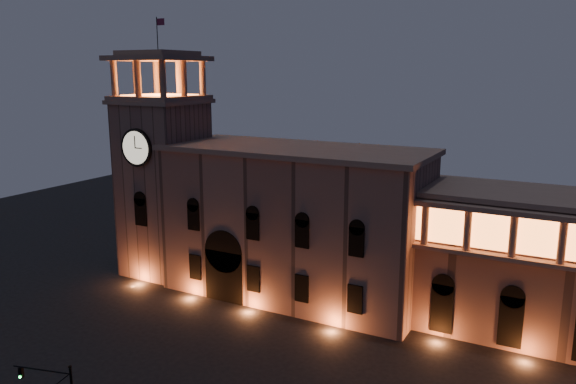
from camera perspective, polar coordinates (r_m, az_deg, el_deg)
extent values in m
cube|color=#7F5D53|center=(65.34, 0.71, -3.33)|extent=(30.00, 12.00, 17.00)
cube|color=gray|center=(63.56, 0.73, 4.34)|extent=(30.80, 12.80, 0.60)
cube|color=black|center=(65.59, -6.22, -8.39)|extent=(5.00, 1.40, 6.00)
cylinder|color=black|center=(64.61, -6.28, -5.90)|extent=(5.00, 1.40, 5.00)
cube|color=orange|center=(65.51, -6.32, -8.61)|extent=(4.20, 0.20, 5.00)
cube|color=#7F5D53|center=(74.14, -12.43, 0.24)|extent=(9.00, 9.00, 22.00)
cube|color=gray|center=(72.72, -12.83, 8.95)|extent=(9.80, 9.80, 0.50)
cylinder|color=black|center=(69.73, -15.15, 4.37)|extent=(4.60, 0.35, 4.60)
cylinder|color=beige|center=(69.63, -15.23, 4.35)|extent=(4.00, 0.12, 4.00)
cube|color=gray|center=(72.69, -12.85, 9.34)|extent=(9.40, 9.40, 0.50)
cube|color=orange|center=(72.68, -12.86, 9.58)|extent=(6.80, 6.80, 0.15)
cylinder|color=gray|center=(72.45, -17.26, 10.96)|extent=(0.76, 0.76, 4.20)
cylinder|color=gray|center=(69.80, -15.02, 11.06)|extent=(0.76, 0.76, 4.20)
cylinder|color=gray|center=(67.27, -12.61, 11.16)|extent=(0.76, 0.76, 4.20)
cylinder|color=gray|center=(77.99, -13.23, 11.22)|extent=(0.76, 0.76, 4.20)
cylinder|color=gray|center=(75.54, -11.02, 11.30)|extent=(0.76, 0.76, 4.20)
cylinder|color=gray|center=(73.20, -8.66, 11.36)|extent=(0.76, 0.76, 4.20)
cylinder|color=gray|center=(75.17, -15.17, 11.10)|extent=(0.76, 0.76, 4.20)
cylinder|color=gray|center=(70.19, -10.55, 11.27)|extent=(0.76, 0.76, 4.20)
cube|color=gray|center=(72.64, -13.03, 13.08)|extent=(9.80, 9.80, 0.60)
cube|color=gray|center=(72.65, -13.06, 13.56)|extent=(7.50, 7.50, 0.60)
cylinder|color=black|center=(72.76, -13.14, 15.36)|extent=(0.10, 0.10, 4.00)
plane|color=maroon|center=(72.47, -12.83, 16.50)|extent=(1.20, 0.00, 1.20)
cylinder|color=gray|center=(55.85, 13.74, -3.18)|extent=(0.70, 0.70, 4.00)
cylinder|color=gray|center=(55.05, 17.77, -3.64)|extent=(0.70, 0.70, 4.00)
cylinder|color=gray|center=(54.53, 21.90, -4.10)|extent=(0.70, 0.70, 4.00)
cylinder|color=gray|center=(54.30, 26.10, -4.54)|extent=(0.70, 0.70, 4.00)
sphere|color=black|center=(42.36, -21.27, -16.21)|extent=(0.25, 0.25, 0.25)
cylinder|color=black|center=(43.85, -23.73, -16.21)|extent=(4.39, 1.22, 0.11)
cube|color=black|center=(45.04, -25.48, -16.24)|extent=(0.32, 0.31, 0.77)
cylinder|color=#0CE53F|center=(45.06, -25.57, -16.59)|extent=(0.17, 0.11, 0.16)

